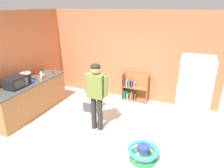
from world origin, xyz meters
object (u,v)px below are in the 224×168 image
refrigerator (194,95)px  bookshelf (134,89)px  clear_bottle (41,75)px  blue_cup (32,82)px  baby_walker (143,153)px  orange_cup (41,79)px  kitchen_counter (31,98)px  crock_pot (26,77)px  pet_carrier (93,104)px  standing_person (96,91)px  red_cup (53,72)px  ketchup_bottle (36,72)px  microwave (16,82)px  banana_bunch (44,75)px

refrigerator → bookshelf: (-1.72, 1.07, -0.53)m
clear_bottle → blue_cup: clear_bottle is taller
baby_walker → clear_bottle: bearing=161.9°
orange_cup → blue_cup: size_ratio=1.00×
kitchen_counter → bookshelf: 3.00m
bookshelf → refrigerator: bearing=-31.8°
refrigerator → bookshelf: size_ratio=2.09×
clear_bottle → orange_cup: (0.09, -0.13, -0.05)m
crock_pot → pet_carrier: bearing=26.5°
standing_person → clear_bottle: standing_person is taller
pet_carrier → red_cup: size_ratio=5.81×
crock_pot → blue_cup: crock_pot is taller
refrigerator → ketchup_bottle: (-4.30, -0.22, 0.11)m
kitchen_counter → refrigerator: (4.07, 0.79, 0.44)m
bookshelf → orange_cup: size_ratio=8.95×
pet_carrier → microwave: 2.09m
standing_person → ketchup_bottle: bearing=164.6°
kitchen_counter → banana_bunch: bearing=88.9°
orange_cup → red_cup: 0.62m
refrigerator → orange_cup: (-3.86, -0.56, 0.06)m
standing_person → pet_carrier: 1.30m
kitchen_counter → orange_cup: 0.59m
refrigerator → blue_cup: (-3.92, -0.82, 0.06)m
ketchup_bottle → baby_walker: bearing=-19.6°
crock_pot → clear_bottle: size_ratio=1.11×
clear_bottle → pet_carrier: bearing=18.3°
pet_carrier → baby_walker: bearing=-38.8°
refrigerator → pet_carrier: size_ratio=3.22×
microwave → kitchen_counter: bearing=90.3°
standing_person → ketchup_bottle: standing_person is taller
crock_pot → red_cup: 0.86m
banana_bunch → orange_cup: size_ratio=1.67×
crock_pot → orange_cup: 0.38m
bookshelf → red_cup: (-2.21, -1.01, 0.58)m
crock_pot → banana_bunch: size_ratio=1.72×
bookshelf → clear_bottle: (-2.22, -1.50, 0.64)m
pet_carrier → ketchup_bottle: bearing=-172.4°
microwave → clear_bottle: bearing=81.0°
baby_walker → crock_pot: bearing=168.2°
baby_walker → ketchup_bottle: bearing=160.4°
standing_person → red_cup: standing_person is taller
crock_pot → clear_bottle: bearing=56.9°
ketchup_bottle → red_cup: (0.37, 0.28, -0.05)m
orange_cup → red_cup: size_ratio=1.00×
pet_carrier → crock_pot: (-1.55, -0.77, 0.84)m
crock_pot → clear_bottle: 0.40m
refrigerator → ketchup_bottle: bearing=-177.1°
bookshelf → crock_pot: crock_pot is taller
banana_bunch → crock_pot: bearing=-100.3°
kitchen_counter → ketchup_bottle: (-0.23, 0.58, 0.55)m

